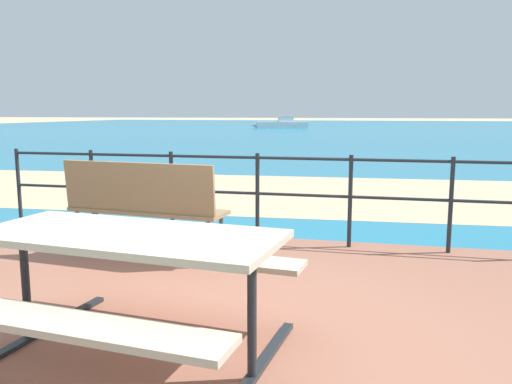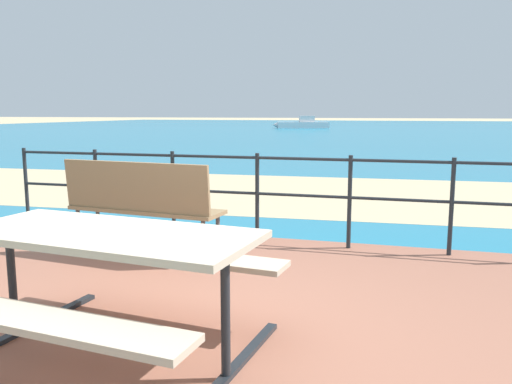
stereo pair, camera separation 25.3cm
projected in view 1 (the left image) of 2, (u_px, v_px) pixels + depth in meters
ground_plane at (175, 339)px, 3.35m from camera, size 240.00×240.00×0.00m
patio_paving at (175, 335)px, 3.35m from camera, size 6.40×5.20×0.06m
sea_water at (362, 130)px, 41.84m from camera, size 90.00×90.00×0.01m
beach_strip at (305, 193)px, 9.35m from camera, size 54.16×7.33×0.01m
picnic_table at (128, 262)px, 2.87m from camera, size 1.84×1.61×0.74m
park_bench at (143, 201)px, 4.91m from camera, size 1.61×0.58×0.94m
railing_fence at (257, 187)px, 5.55m from camera, size 5.94×0.04×0.96m
boat_near at (282, 124)px, 46.43m from camera, size 5.08×2.62×1.08m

